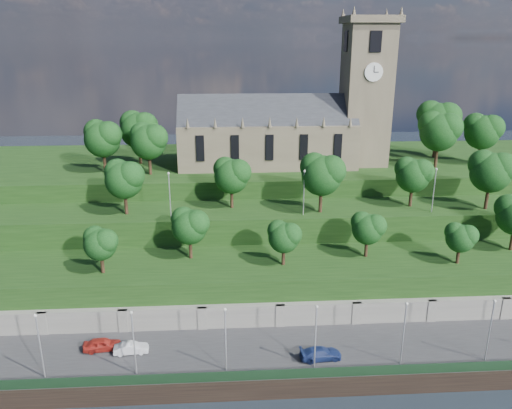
{
  "coord_description": "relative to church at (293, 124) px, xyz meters",
  "views": [
    {
      "loc": [
        -11.54,
        -44.98,
        37.51
      ],
      "look_at": [
        -6.96,
        30.0,
        12.42
      ],
      "focal_mm": 35.0,
      "sensor_mm": 36.0,
      "label": 1
    }
  ],
  "objects": [
    {
      "name": "church",
      "position": [
        0.0,
        0.0,
        0.0
      ],
      "size": [
        38.6,
        12.35,
        27.6
      ],
      "color": "brown",
      "rests_on": "hilltop"
    },
    {
      "name": "trees_hilltop",
      "position": [
        4.14,
        -1.04,
        -0.74
      ],
      "size": [
        75.72,
        16.72,
        11.07
      ],
      "color": "black",
      "rests_on": "hilltop"
    },
    {
      "name": "embankment_lower",
      "position": [
        -0.79,
        -27.98,
        -18.52
      ],
      "size": [
        160.0,
        12.0,
        8.0
      ],
      "primitive_type": "cube",
      "color": "#173411",
      "rests_on": "ground"
    },
    {
      "name": "car_left",
      "position": [
        -27.59,
        -38.72,
        -19.77
      ],
      "size": [
        4.6,
        2.27,
        1.51
      ],
      "primitive_type": "imported",
      "rotation": [
        0.0,
        0.0,
        1.68
      ],
      "color": "maroon",
      "rests_on": "promenade"
    },
    {
      "name": "embankment_upper",
      "position": [
        -0.79,
        -16.98,
        -16.52
      ],
      "size": [
        160.0,
        10.0,
        12.0
      ],
      "primitive_type": "cube",
      "color": "#173411",
      "rests_on": "ground"
    },
    {
      "name": "ground",
      "position": [
        -0.79,
        -45.98,
        -22.52
      ],
      "size": [
        320.0,
        320.0,
        0.0
      ],
      "primitive_type": "plane",
      "color": "black",
      "rests_on": "ground"
    },
    {
      "name": "retaining_wall",
      "position": [
        -0.79,
        -34.01,
        -20.02
      ],
      "size": [
        160.0,
        2.1,
        5.0
      ],
      "color": "slate",
      "rests_on": "ground"
    },
    {
      "name": "trees_upper",
      "position": [
        3.12,
        -17.99,
        -4.6
      ],
      "size": [
        62.57,
        8.82,
        9.29
      ],
      "color": "black",
      "rests_on": "embankment_upper"
    },
    {
      "name": "hilltop",
      "position": [
        -0.79,
        4.02,
        -15.02
      ],
      "size": [
        160.0,
        32.0,
        15.0
      ],
      "primitive_type": "cube",
      "color": "#173411",
      "rests_on": "ground"
    },
    {
      "name": "promenade",
      "position": [
        -0.79,
        -39.98,
        -21.52
      ],
      "size": [
        160.0,
        12.0,
        2.0
      ],
      "primitive_type": "cube",
      "color": "#2D2D30",
      "rests_on": "ground"
    },
    {
      "name": "quay_wall",
      "position": [
        -0.79,
        -46.03,
        -21.42
      ],
      "size": [
        160.0,
        0.5,
        2.2
      ],
      "primitive_type": "cube",
      "color": "black",
      "rests_on": "ground"
    },
    {
      "name": "car_middle",
      "position": [
        -24.03,
        -39.56,
        -19.86
      ],
      "size": [
        4.14,
        1.75,
        1.33
      ],
      "primitive_type": "imported",
      "rotation": [
        0.0,
        0.0,
        1.66
      ],
      "color": "silver",
      "rests_on": "promenade"
    },
    {
      "name": "trees_lower",
      "position": [
        3.38,
        -27.44,
        -9.7
      ],
      "size": [
        63.5,
        8.92,
        8.28
      ],
      "color": "black",
      "rests_on": "embankment_lower"
    },
    {
      "name": "lamp_posts_upper",
      "position": [
        -0.79,
        -19.98,
        -6.43
      ],
      "size": [
        40.36,
        0.36,
        7.0
      ],
      "color": "#B2B2B7",
      "rests_on": "embankment_upper"
    },
    {
      "name": "fence",
      "position": [
        -0.79,
        -45.38,
        -19.92
      ],
      "size": [
        160.0,
        0.1,
        1.2
      ],
      "primitive_type": "cube",
      "color": "#17331C",
      "rests_on": "promenade"
    },
    {
      "name": "lamp_posts_promenade",
      "position": [
        -2.79,
        -43.48,
        -15.96
      ],
      "size": [
        60.36,
        0.36,
        7.91
      ],
      "color": "#B2B2B7",
      "rests_on": "promenade"
    },
    {
      "name": "car_right",
      "position": [
        -1.81,
        -42.06,
        -19.81
      ],
      "size": [
        5.05,
        2.43,
        1.42
      ],
      "primitive_type": "imported",
      "rotation": [
        0.0,
        0.0,
        1.66
      ],
      "color": "navy",
      "rests_on": "promenade"
    }
  ]
}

